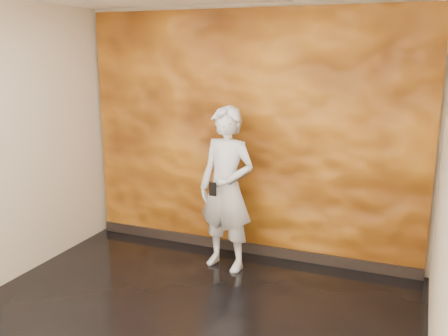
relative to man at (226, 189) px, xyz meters
The scene contains 5 objects.
room 1.56m from the man, 87.21° to the right, with size 4.02×4.02×2.81m.
feature_wall 0.70m from the man, 81.59° to the left, with size 3.90×0.06×2.75m, color orange.
baseboard 0.94m from the man, 80.85° to the left, with size 3.90×0.04×0.12m, color black.
man is the anchor object (origin of this frame).
phone 0.29m from the man, 97.43° to the right, with size 0.08×0.02×0.14m, color black.
Camera 1 is at (1.83, -3.25, 2.32)m, focal length 40.00 mm.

